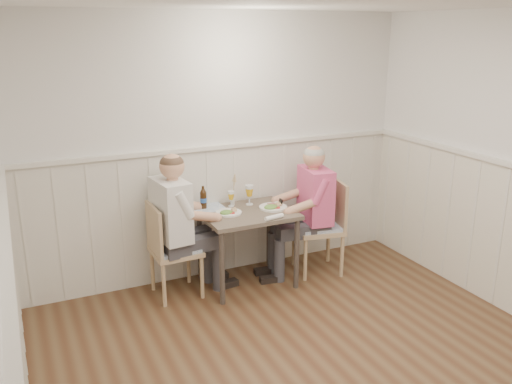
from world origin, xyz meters
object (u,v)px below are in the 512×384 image
dining_table (247,222)px  chair_left (170,247)px  beer_bottle (203,199)px  man_in_pink (311,220)px  diner_cream (176,237)px  chair_right (324,223)px  grass_vase (233,191)px

dining_table → chair_left: (-0.76, 0.07, -0.15)m
beer_bottle → man_in_pink: bearing=-16.8°
beer_bottle → dining_table: bearing=-36.2°
chair_left → diner_cream: (0.06, -0.02, 0.10)m
diner_cream → beer_bottle: diner_cream is taller
dining_table → chair_right: bearing=-4.1°
grass_vase → diner_cream: bearing=-162.6°
diner_cream → beer_bottle: (0.35, 0.22, 0.26)m
diner_cream → beer_bottle: bearing=31.8°
dining_table → beer_bottle: 0.48m
chair_right → diner_cream: size_ratio=0.69×
dining_table → grass_vase: size_ratio=2.62×
chair_left → chair_right: bearing=-4.5°
man_in_pink → dining_table: bearing=175.4°
diner_cream → chair_left: bearing=157.9°
man_in_pink → beer_bottle: 1.11m
dining_table → diner_cream: bearing=176.7°
diner_cream → grass_vase: (0.65, 0.20, 0.31)m
chair_left → beer_bottle: bearing=25.0°
dining_table → chair_right: size_ratio=0.90×
dining_table → chair_left: size_ratio=0.96×
chair_right → grass_vase: (-0.88, 0.31, 0.38)m
man_in_pink → diner_cream: (-1.38, 0.10, 0.02)m
chair_left → grass_vase: 0.84m
chair_left → beer_bottle: 0.58m
chair_left → dining_table: bearing=-4.9°
diner_cream → grass_vase: 0.75m
dining_table → chair_left: bearing=175.1°
chair_right → diner_cream: bearing=176.3°
chair_right → diner_cream: diner_cream is taller
chair_left → diner_cream: size_ratio=0.65×
dining_table → chair_left: 0.78m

